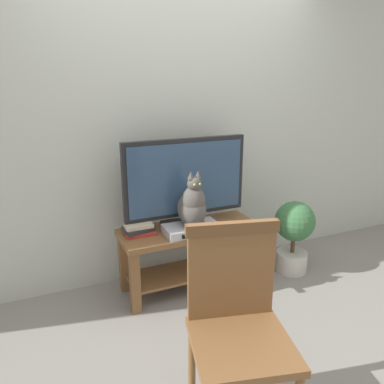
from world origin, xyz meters
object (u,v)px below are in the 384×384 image
media_box (192,229)px  potted_plant (294,231)px  tv (186,181)px  book_stack (139,229)px  tv_stand (190,247)px  cat (193,205)px  wooden_chair (237,314)px

media_box → potted_plant: 1.00m
tv → book_stack: size_ratio=4.06×
tv_stand → potted_plant: size_ratio=1.71×
tv → potted_plant: (0.96, -0.20, -0.53)m
cat → potted_plant: cat is taller
cat → potted_plant: bearing=-0.7°
media_box → cat: size_ratio=0.97×
cat → book_stack: size_ratio=1.77×
cat → wooden_chair: cat is taller
tv_stand → media_box: (-0.02, -0.09, 0.20)m
cat → wooden_chair: bearing=-103.3°
media_box → cat: bearing=-85.8°
cat → potted_plant: size_ratio=0.67×
tv_stand → book_stack: (-0.41, 0.04, 0.21)m
tv_stand → book_stack: book_stack is taller
wooden_chair → potted_plant: size_ratio=1.57×
media_box → wooden_chair: size_ratio=0.42×
tv_stand → media_box: size_ratio=2.60×
tv_stand → media_box: media_box is taller
cat → wooden_chair: size_ratio=0.43×
wooden_chair → book_stack: wooden_chair is taller
tv → potted_plant: tv is taller
media_box → tv_stand: bearing=76.6°
cat → wooden_chair: 1.18m
tv → wooden_chair: bearing=-102.4°
book_stack → media_box: bearing=-18.9°
media_box → wooden_chair: wooden_chair is taller
tv → wooden_chair: (-0.29, -1.33, -0.31)m
book_stack → potted_plant: size_ratio=0.38×
tv → wooden_chair: tv is taller
book_stack → potted_plant: potted_plant is taller
tv_stand → book_stack: bearing=174.7°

